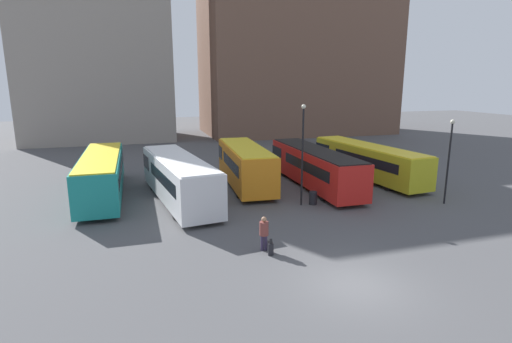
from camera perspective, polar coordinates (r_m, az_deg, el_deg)
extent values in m
plane|color=#4C4C4F|center=(16.78, 14.03, -15.47)|extent=(160.00, 160.00, 0.00)
cube|color=gray|center=(59.88, -22.04, 18.61)|extent=(18.82, 12.45, 29.87)
cube|color=brown|center=(64.32, 5.76, 15.64)|extent=(28.14, 15.38, 22.46)
cube|color=#19847F|center=(29.63, -21.17, -0.39)|extent=(2.58, 12.13, 2.54)
cube|color=black|center=(34.43, -20.66, 1.92)|extent=(2.60, 2.23, 0.97)
cube|color=black|center=(28.50, -21.36, -0.24)|extent=(2.61, 7.76, 0.76)
cube|color=yellow|center=(29.38, -21.37, 2.11)|extent=(2.38, 11.88, 0.08)
cylinder|color=black|center=(33.51, -20.60, -0.73)|extent=(2.46, 1.05, 1.04)
cylinder|color=black|center=(26.25, -21.53, -4.37)|extent=(2.46, 1.05, 1.04)
cube|color=silver|center=(26.98, -11.00, -0.93)|extent=(4.10, 11.79, 2.65)
cube|color=black|center=(31.44, -13.10, 1.51)|extent=(2.89, 2.45, 1.01)
cube|color=black|center=(25.92, -10.48, -0.71)|extent=(3.58, 7.67, 0.79)
cube|color=white|center=(26.70, -11.13, 1.92)|extent=(3.87, 11.54, 0.08)
cylinder|color=black|center=(30.64, -12.52, -1.53)|extent=(2.59, 1.24, 0.92)
cylinder|color=black|center=(23.94, -8.83, -5.37)|extent=(2.59, 1.24, 0.92)
cube|color=orange|center=(30.35, -1.53, 0.94)|extent=(3.21, 10.10, 2.72)
cube|color=black|center=(34.22, -2.95, 2.85)|extent=(2.74, 1.99, 1.04)
cube|color=black|center=(29.42, -1.17, 1.24)|extent=(3.02, 6.52, 0.82)
cube|color=yellow|center=(30.09, -1.54, 3.55)|extent=(2.99, 9.89, 0.08)
cylinder|color=black|center=(33.54, -2.61, 0.09)|extent=(2.55, 1.19, 1.03)
cylinder|color=black|center=(27.68, -0.19, -2.61)|extent=(2.55, 1.19, 1.03)
cube|color=red|center=(30.67, 8.30, 0.72)|extent=(2.58, 12.26, 2.51)
cube|color=black|center=(35.14, 4.91, 2.85)|extent=(2.53, 2.26, 0.95)
cube|color=black|center=(29.63, 9.21, 0.89)|extent=(2.57, 7.85, 0.75)
cube|color=black|center=(30.43, 8.38, 3.11)|extent=(2.38, 12.01, 0.08)
cylinder|color=black|center=(34.28, 5.61, 0.31)|extent=(2.38, 1.05, 1.03)
cylinder|color=black|center=(27.61, 11.52, -2.92)|extent=(2.38, 1.05, 1.03)
cube|color=gold|center=(34.15, 15.61, 1.52)|extent=(3.56, 12.43, 2.41)
cube|color=black|center=(38.11, 11.03, 3.34)|extent=(2.67, 2.47, 0.92)
cube|color=black|center=(33.25, 16.80, 1.68)|extent=(3.18, 8.04, 0.72)
cube|color=yellow|center=(33.94, 15.74, 3.58)|extent=(3.35, 12.16, 0.08)
cylinder|color=black|center=(37.34, 11.97, 1.12)|extent=(2.42, 1.25, 1.03)
cylinder|color=black|center=(31.52, 19.72, -1.47)|extent=(2.42, 1.25, 1.03)
cylinder|color=#382D4C|center=(19.16, 0.89, -10.14)|extent=(0.18, 0.18, 0.76)
cylinder|color=#382D4C|center=(19.18, 1.39, -10.12)|extent=(0.18, 0.18, 0.76)
cylinder|color=brown|center=(18.91, 1.15, -8.14)|extent=(0.51, 0.51, 0.66)
sphere|color=#9E7051|center=(18.75, 1.15, -6.84)|extent=(0.25, 0.25, 0.25)
cube|color=black|center=(18.83, 2.07, -10.90)|extent=(0.32, 0.47, 0.56)
cube|color=black|center=(18.53, 2.14, -9.94)|extent=(0.13, 0.05, 0.25)
cylinder|color=black|center=(28.50, 25.76, 0.95)|extent=(0.12, 0.12, 5.29)
sphere|color=beige|center=(28.13, 26.29, 6.40)|extent=(0.28, 0.28, 0.28)
cylinder|color=black|center=(25.44, 6.64, 1.97)|extent=(0.12, 0.12, 6.25)
sphere|color=beige|center=(25.05, 6.83, 9.20)|extent=(0.28, 0.28, 0.28)
cylinder|color=black|center=(26.32, 8.15, -3.76)|extent=(0.52, 0.52, 0.85)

